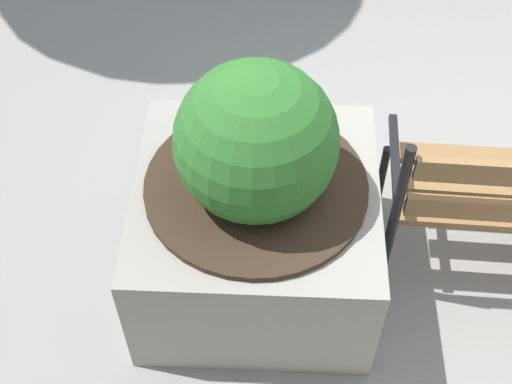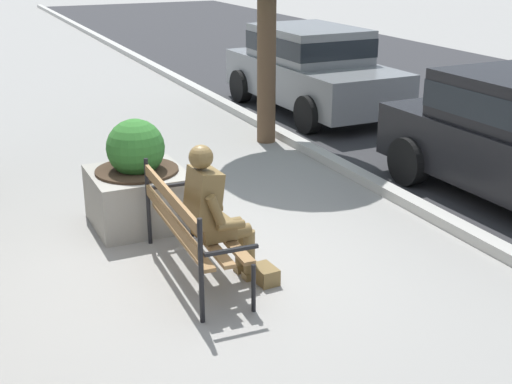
{
  "view_description": "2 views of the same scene",
  "coord_description": "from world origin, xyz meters",
  "px_view_note": "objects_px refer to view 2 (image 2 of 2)",
  "views": [
    {
      "loc": [
        -1.23,
        -2.1,
        2.84
      ],
      "look_at": [
        -1.31,
        -0.23,
        0.6
      ],
      "focal_mm": 49.22,
      "sensor_mm": 36.0,
      "label": 1
    },
    {
      "loc": [
        5.88,
        -2.1,
        3.05
      ],
      "look_at": [
        0.16,
        0.55,
        0.75
      ],
      "focal_mm": 48.45,
      "sensor_mm": 36.0,
      "label": 2
    }
  ],
  "objects_px": {
    "parked_car_grey": "(311,67)",
    "bronze_statue_seated": "(219,217)",
    "concrete_planter": "(138,183)",
    "park_bench": "(188,223)"
  },
  "relations": [
    {
      "from": "park_bench",
      "to": "concrete_planter",
      "type": "height_order",
      "value": "concrete_planter"
    },
    {
      "from": "bronze_statue_seated",
      "to": "parked_car_grey",
      "type": "bearing_deg",
      "value": 144.08
    },
    {
      "from": "bronze_statue_seated",
      "to": "parked_car_grey",
      "type": "height_order",
      "value": "parked_car_grey"
    },
    {
      "from": "concrete_planter",
      "to": "parked_car_grey",
      "type": "height_order",
      "value": "parked_car_grey"
    },
    {
      "from": "park_bench",
      "to": "bronze_statue_seated",
      "type": "xyz_separation_m",
      "value": [
        0.26,
        0.21,
        0.12
      ]
    },
    {
      "from": "concrete_planter",
      "to": "park_bench",
      "type": "bearing_deg",
      "value": 2.89
    },
    {
      "from": "bronze_statue_seated",
      "to": "park_bench",
      "type": "bearing_deg",
      "value": -140.63
    },
    {
      "from": "bronze_statue_seated",
      "to": "concrete_planter",
      "type": "bearing_deg",
      "value": -170.56
    },
    {
      "from": "parked_car_grey",
      "to": "bronze_statue_seated",
      "type": "bearing_deg",
      "value": -35.92
    },
    {
      "from": "parked_car_grey",
      "to": "park_bench",
      "type": "bearing_deg",
      "value": -38.56
    }
  ]
}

